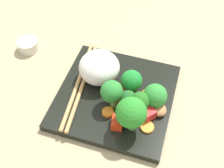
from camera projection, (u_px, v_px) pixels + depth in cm
name	position (u px, v px, depth cm)	size (l,w,h in cm)	color
ground_plane	(115.00, 101.00, 63.10)	(110.00, 110.00, 2.00)	tan
square_plate	(115.00, 96.00, 61.70)	(23.94, 23.94, 1.60)	black
rice_mound	(99.00, 67.00, 61.35)	(8.77, 8.69, 6.73)	white
broccoli_floret_0	(140.00, 101.00, 56.44)	(3.78, 3.78, 4.96)	#80BA56
broccoli_floret_1	(128.00, 99.00, 57.05)	(3.44, 3.44, 4.55)	#6FA74C
broccoli_floret_2	(131.00, 113.00, 52.33)	(5.87, 5.87, 8.12)	#59914B
broccoli_floret_3	(114.00, 93.00, 56.38)	(4.53, 4.53, 6.42)	#649A49
broccoli_floret_4	(155.00, 95.00, 57.26)	(4.86, 4.86, 5.45)	#68AB55
broccoli_floret_5	(131.00, 81.00, 59.31)	(4.49, 4.49, 5.49)	#84BF4E
carrot_slice_0	(147.00, 127.00, 55.76)	(2.65, 2.65, 0.51)	orange
carrot_slice_1	(125.00, 116.00, 57.30)	(2.79, 2.79, 0.53)	orange
carrot_slice_2	(136.00, 100.00, 59.66)	(2.59, 2.59, 0.72)	orange
carrot_slice_3	(149.00, 94.00, 60.67)	(2.88, 2.88, 0.65)	orange
carrot_slice_4	(108.00, 112.00, 57.88)	(2.38, 2.38, 0.59)	orange
pepper_chunk_0	(120.00, 95.00, 59.42)	(2.94, 3.10, 2.33)	red
pepper_chunk_1	(117.00, 122.00, 55.47)	(2.81, 2.10, 2.15)	red
pepper_chunk_2	(148.00, 114.00, 56.65)	(2.39, 2.53, 2.29)	red
chicken_piece_0	(120.00, 88.00, 60.94)	(2.54, 2.24, 1.80)	#BC834D
chicken_piece_1	(138.00, 117.00, 56.54)	(2.44, 2.02, 1.70)	tan
chicken_piece_3	(159.00, 109.00, 57.55)	(3.23, 3.00, 1.80)	#BA804D
chopstick_pair	(80.00, 84.00, 62.19)	(24.28, 4.89, 0.86)	tan
sauce_cup	(28.00, 45.00, 70.92)	(4.98, 4.98, 2.59)	silver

